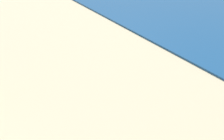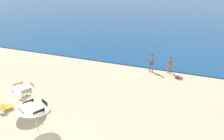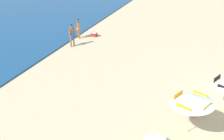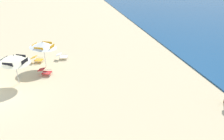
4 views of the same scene
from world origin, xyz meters
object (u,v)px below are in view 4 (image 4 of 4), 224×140
at_px(beach_umbrella_striped_main, 43,45).
at_px(lounge_chair_under_umbrella, 62,56).
at_px(lounge_chair_facing_sea, 37,59).
at_px(beach_umbrella_striped_second, 14,59).
at_px(lounge_chair_beside_umbrella, 45,72).

bearing_deg(beach_umbrella_striped_main, lounge_chair_under_umbrella, 139.95).
bearing_deg(lounge_chair_facing_sea, beach_umbrella_striped_main, 33.96).
bearing_deg(beach_umbrella_striped_second, lounge_chair_under_umbrella, 144.59).
height_order(beach_umbrella_striped_second, lounge_chair_beside_umbrella, beach_umbrella_striped_second).
xyz_separation_m(beach_umbrella_striped_second, lounge_chair_facing_sea, (-3.47, 0.77, -1.43)).
bearing_deg(lounge_chair_facing_sea, beach_umbrella_striped_second, -12.48).
height_order(beach_umbrella_striped_main, lounge_chair_beside_umbrella, beach_umbrella_striped_main).
height_order(beach_umbrella_striped_main, lounge_chair_facing_sea, beach_umbrella_striped_main).
height_order(lounge_chair_beside_umbrella, lounge_chair_facing_sea, lounge_chair_facing_sea).
distance_m(beach_umbrella_striped_second, lounge_chair_facing_sea, 3.83).
height_order(beach_umbrella_striped_second, lounge_chair_under_umbrella, beach_umbrella_striped_second).
distance_m(beach_umbrella_striped_second, lounge_chair_beside_umbrella, 2.31).
bearing_deg(lounge_chair_beside_umbrella, beach_umbrella_striped_second, -59.27).
bearing_deg(lounge_chair_beside_umbrella, lounge_chair_facing_sea, -162.70).
xyz_separation_m(beach_umbrella_striped_main, lounge_chair_facing_sea, (-1.10, -0.74, -1.47)).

